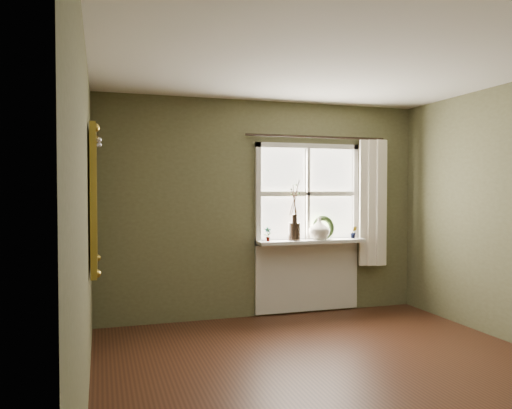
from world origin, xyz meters
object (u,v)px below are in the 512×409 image
Objects in this scene: cream_vase at (319,228)px; wreath at (324,230)px; gilt_mirror at (93,199)px; dark_jug at (294,231)px.

cream_vase is 0.91× the size of wreath.
wreath is 2.89m from gilt_mirror.
wreath reaches higher than dark_jug.
dark_jug is 0.17× the size of gilt_mirror.
dark_jug is 0.71× the size of wreath.
gilt_mirror is at bearing -160.84° from cream_vase.
wreath is at bearing 5.63° from dark_jug.
dark_jug is at bearing 178.63° from wreath.
dark_jug is 2.50m from gilt_mirror.
gilt_mirror is (-2.70, -0.95, 0.41)m from wreath.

